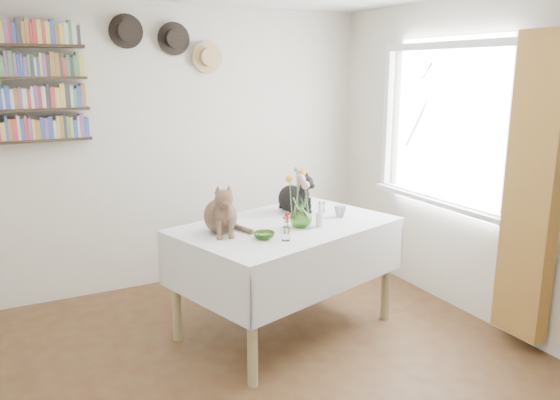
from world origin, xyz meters
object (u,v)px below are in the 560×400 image
tabby_cat (220,207)px  flower_vase (301,216)px  dining_table (286,251)px  bookshelf_unit (18,83)px  black_cat (292,192)px

tabby_cat → flower_vase: 0.59m
dining_table → bookshelf_unit: bookshelf_unit is taller
tabby_cat → bookshelf_unit: (-1.13, 1.27, 0.82)m
dining_table → flower_vase: bearing=-63.4°
black_cat → bookshelf_unit: bearing=112.0°
dining_table → black_cat: 0.51m
black_cat → bookshelf_unit: 2.26m
black_cat → bookshelf_unit: (-1.84, 1.01, 0.84)m
tabby_cat → flower_vase: tabby_cat is taller
black_cat → dining_table: bearing=-164.9°
tabby_cat → bookshelf_unit: size_ratio=0.37×
tabby_cat → flower_vase: bearing=-3.4°
flower_vase → tabby_cat: bearing=167.1°
tabby_cat → black_cat: tabby_cat is taller
dining_table → flower_vase: 0.32m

